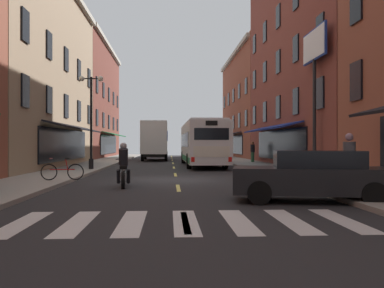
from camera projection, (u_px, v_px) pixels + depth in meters
ground_plane at (176, 181)px, 18.39m from camera, size 34.80×80.00×0.10m
lane_centre_dashes at (177, 180)px, 18.14m from camera, size 0.14×73.90×0.01m
crosswalk_near at (185, 222)px, 8.41m from camera, size 7.10×2.80×0.01m
sidewalk_left at (43, 179)px, 18.06m from camera, size 3.00×80.00×0.14m
sidewalk_right at (305, 178)px, 18.72m from camera, size 3.00×80.00×0.14m
billboard_sign at (314, 62)px, 20.76m from camera, size 0.40×3.12×7.32m
transit_bus at (202, 143)px, 30.11m from camera, size 2.75×12.37×3.20m
box_truck at (155, 141)px, 40.13m from camera, size 2.52×7.89×3.72m
sedan_near at (158, 151)px, 51.65m from camera, size 1.95×4.42×1.39m
sedan_mid at (313, 176)px, 11.37m from camera, size 4.53×2.54×1.42m
motorcycle_rider at (123, 168)px, 15.31m from camera, size 0.63×2.07×1.66m
bicycle_near at (62, 171)px, 16.56m from camera, size 1.71×0.48×0.91m
pedestrian_near at (349, 161)px, 12.06m from camera, size 0.43×0.53×1.79m
pedestrian_mid at (253, 151)px, 33.66m from camera, size 0.36×0.36×1.67m
street_lamp_twin at (91, 117)px, 24.04m from camera, size 1.42×0.32×5.48m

